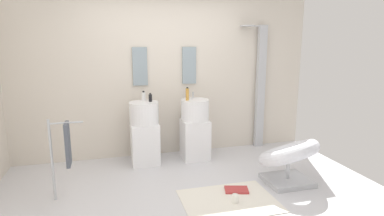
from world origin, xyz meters
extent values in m
cube|color=silver|center=(0.00, 0.00, -0.02)|extent=(4.80, 3.60, 0.04)
cube|color=beige|center=(0.00, 1.65, 1.30)|extent=(4.80, 0.10, 2.60)
cube|color=white|center=(-0.39, 1.24, 0.31)|extent=(0.40, 0.40, 0.61)
cylinder|color=white|center=(-0.39, 1.24, 0.77)|extent=(0.42, 0.42, 0.32)
cylinder|color=#B7BABF|center=(-0.39, 1.35, 0.98)|extent=(0.02, 0.02, 0.10)
cube|color=white|center=(0.39, 1.24, 0.31)|extent=(0.40, 0.40, 0.61)
cylinder|color=white|center=(0.39, 1.24, 0.77)|extent=(0.42, 0.42, 0.32)
cylinder|color=#B7BABF|center=(0.39, 1.35, 0.98)|extent=(0.02, 0.02, 0.10)
cube|color=#8C9EA8|center=(-0.39, 1.58, 1.42)|extent=(0.22, 0.03, 0.58)
cube|color=#8C9EA8|center=(0.39, 1.58, 1.42)|extent=(0.22, 0.03, 0.58)
cube|color=#B7BABF|center=(1.62, 1.53, 1.02)|extent=(0.14, 0.08, 2.05)
cylinder|color=#B7BABF|center=(1.47, 1.51, 2.03)|extent=(0.30, 0.02, 0.02)
cylinder|color=#B7BABF|center=(1.32, 1.48, 2.03)|extent=(0.24, 0.24, 0.02)
cube|color=#B7BABF|center=(1.29, 0.07, 0.03)|extent=(0.56, 0.50, 0.06)
cylinder|color=#B7BABF|center=(1.29, 0.07, 0.20)|extent=(0.05, 0.05, 0.34)
torus|color=silver|center=(1.29, 0.07, 0.40)|extent=(1.06, 1.06, 0.49)
cylinder|color=#B7BABF|center=(-1.53, 0.38, 0.47)|extent=(0.03, 0.03, 0.95)
cylinder|color=#B7BABF|center=(-1.35, 0.38, 0.90)|extent=(0.36, 0.02, 0.02)
cube|color=#4C515B|center=(-1.35, 0.38, 0.65)|extent=(0.04, 0.22, 0.50)
cube|color=white|center=(0.38, -0.19, 0.01)|extent=(1.06, 0.81, 0.01)
cube|color=#B73838|center=(0.56, 0.01, 0.02)|extent=(0.32, 0.26, 0.02)
cylinder|color=white|center=(0.43, -0.25, 0.06)|extent=(0.07, 0.07, 0.09)
cylinder|color=white|center=(-0.37, 1.35, 0.99)|extent=(0.05, 0.05, 0.13)
cylinder|color=black|center=(-0.37, 1.35, 1.06)|extent=(0.03, 0.03, 0.02)
cylinder|color=#C68C38|center=(0.26, 1.21, 1.02)|extent=(0.05, 0.05, 0.18)
cylinder|color=black|center=(0.26, 1.21, 1.12)|extent=(0.03, 0.03, 0.02)
cylinder|color=black|center=(-0.29, 1.25, 0.98)|extent=(0.05, 0.05, 0.10)
cylinder|color=black|center=(-0.29, 1.25, 1.04)|extent=(0.03, 0.03, 0.02)
camera|label=1|loc=(-0.90, -3.29, 1.78)|focal=29.71mm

